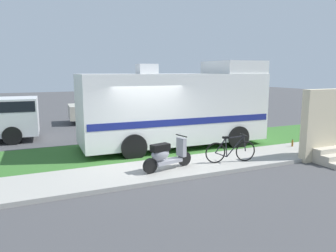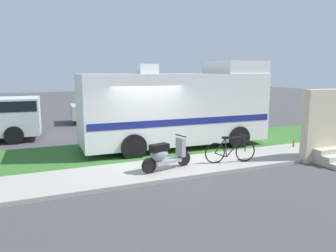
{
  "view_description": "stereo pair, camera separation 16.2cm",
  "coord_description": "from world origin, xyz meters",
  "views": [
    {
      "loc": [
        -3.78,
        -9.72,
        2.98
      ],
      "look_at": [
        0.72,
        0.3,
        1.1
      ],
      "focal_mm": 34.29,
      "sensor_mm": 36.0,
      "label": 1
    },
    {
      "loc": [
        -3.64,
        -9.79,
        2.98
      ],
      "look_at": [
        0.72,
        0.3,
        1.1
      ],
      "focal_mm": 34.29,
      "sensor_mm": 36.0,
      "label": 2
    }
  ],
  "objects": [
    {
      "name": "ground_plane",
      "position": [
        0.0,
        0.0,
        0.0
      ],
      "size": [
        80.0,
        80.0,
        0.0
      ],
      "primitive_type": "plane",
      "color": "#424244"
    },
    {
      "name": "sidewalk",
      "position": [
        0.0,
        -1.2,
        0.06
      ],
      "size": [
        24.0,
        2.0,
        0.12
      ],
      "color": "#9E9B93",
      "rests_on": "ground"
    },
    {
      "name": "grass_strip",
      "position": [
        0.0,
        1.5,
        0.04
      ],
      "size": [
        24.0,
        3.4,
        0.08
      ],
      "color": "#336628",
      "rests_on": "ground"
    },
    {
      "name": "motorhome_rv",
      "position": [
        1.6,
        1.48,
        1.61
      ],
      "size": [
        7.23,
        2.74,
        3.39
      ],
      "color": "silver",
      "rests_on": "ground"
    },
    {
      "name": "scooter",
      "position": [
        -0.11,
        -1.41,
        0.58
      ],
      "size": [
        1.69,
        0.64,
        0.97
      ],
      "color": "black",
      "rests_on": "ground"
    },
    {
      "name": "bicycle",
      "position": [
        2.08,
        -1.52,
        0.49
      ],
      "size": [
        1.66,
        0.53,
        0.88
      ],
      "color": "black",
      "rests_on": "ground"
    },
    {
      "name": "pickup_truck_far",
      "position": [
        1.57,
        8.98,
        0.92
      ],
      "size": [
        5.25,
        2.49,
        1.71
      ],
      "color": "#B7B29E",
      "rests_on": "ground"
    },
    {
      "name": "porch_steps",
      "position": [
        5.46,
        -2.29,
        0.97
      ],
      "size": [
        2.0,
        1.26,
        2.4
      ],
      "color": "#BCB29E",
      "rests_on": "ground"
    },
    {
      "name": "bottle_green",
      "position": [
        5.54,
        -0.69,
        0.24
      ],
      "size": [
        0.07,
        0.07,
        0.28
      ],
      "color": "brown",
      "rests_on": "ground"
    }
  ]
}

